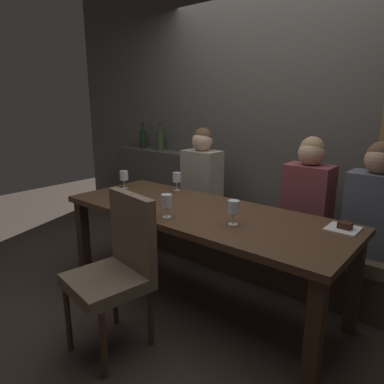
# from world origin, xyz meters

# --- Properties ---
(ground) EXTENTS (9.00, 9.00, 0.00)m
(ground) POSITION_xyz_m (0.00, 0.00, 0.00)
(ground) COLOR #382D26
(back_wall_tiled) EXTENTS (6.00, 0.12, 3.00)m
(back_wall_tiled) POSITION_xyz_m (0.00, 1.22, 1.50)
(back_wall_tiled) COLOR #4C4944
(back_wall_tiled) RESTS_ON ground
(back_counter) EXTENTS (1.10, 0.28, 0.95)m
(back_counter) POSITION_xyz_m (-1.55, 1.04, 0.47)
(back_counter) COLOR #413E3A
(back_counter) RESTS_ON ground
(dining_table) EXTENTS (2.20, 0.84, 0.74)m
(dining_table) POSITION_xyz_m (0.00, 0.00, 0.65)
(dining_table) COLOR #412B1C
(dining_table) RESTS_ON ground
(banquette_bench) EXTENTS (2.50, 0.44, 0.45)m
(banquette_bench) POSITION_xyz_m (0.00, 0.70, 0.23)
(banquette_bench) COLOR #4A3C2E
(banquette_bench) RESTS_ON ground
(chair_near_side) EXTENTS (0.50, 0.50, 0.98)m
(chair_near_side) POSITION_xyz_m (-0.07, -0.72, 0.56)
(chair_near_side) COLOR #4C3321
(chair_near_side) RESTS_ON ground
(diner_redhead) EXTENTS (0.36, 0.24, 0.83)m
(diner_redhead) POSITION_xyz_m (-0.54, 0.71, 0.84)
(diner_redhead) COLOR #9E9384
(diner_redhead) RESTS_ON banquette_bench
(diner_bearded) EXTENTS (0.36, 0.24, 0.81)m
(diner_bearded) POSITION_xyz_m (0.53, 0.69, 0.84)
(diner_bearded) COLOR brown
(diner_bearded) RESTS_ON banquette_bench
(diner_far_end) EXTENTS (0.36, 0.24, 0.81)m
(diner_far_end) POSITION_xyz_m (1.01, 0.70, 0.83)
(diner_far_end) COLOR #4C515B
(diner_far_end) RESTS_ON banquette_bench
(wine_bottle_dark_red) EXTENTS (0.08, 0.08, 0.33)m
(wine_bottle_dark_red) POSITION_xyz_m (-1.75, 1.04, 1.07)
(wine_bottle_dark_red) COLOR black
(wine_bottle_dark_red) RESTS_ON back_counter
(wine_bottle_pale_label) EXTENTS (0.08, 0.08, 0.33)m
(wine_bottle_pale_label) POSITION_xyz_m (-1.42, 1.02, 1.07)
(wine_bottle_pale_label) COLOR #384728
(wine_bottle_pale_label) RESTS_ON back_counter
(wine_glass_near_right) EXTENTS (0.08, 0.08, 0.16)m
(wine_glass_near_right) POSITION_xyz_m (-0.07, -0.28, 0.86)
(wine_glass_near_right) COLOR silver
(wine_glass_near_right) RESTS_ON dining_table
(wine_glass_near_left) EXTENTS (0.08, 0.08, 0.16)m
(wine_glass_near_left) POSITION_xyz_m (0.36, -0.11, 0.86)
(wine_glass_near_left) COLOR silver
(wine_glass_near_left) RESTS_ON dining_table
(wine_glass_far_left) EXTENTS (0.08, 0.08, 0.16)m
(wine_glass_far_left) POSITION_xyz_m (-0.95, 0.07, 0.85)
(wine_glass_far_left) COLOR silver
(wine_glass_far_left) RESTS_ON dining_table
(wine_glass_end_right) EXTENTS (0.08, 0.08, 0.16)m
(wine_glass_end_right) POSITION_xyz_m (-0.53, 0.33, 0.85)
(wine_glass_end_right) COLOR silver
(wine_glass_end_right) RESTS_ON dining_table
(dessert_plate) EXTENTS (0.19, 0.19, 0.05)m
(dessert_plate) POSITION_xyz_m (0.95, 0.26, 0.75)
(dessert_plate) COLOR white
(dessert_plate) RESTS_ON dining_table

